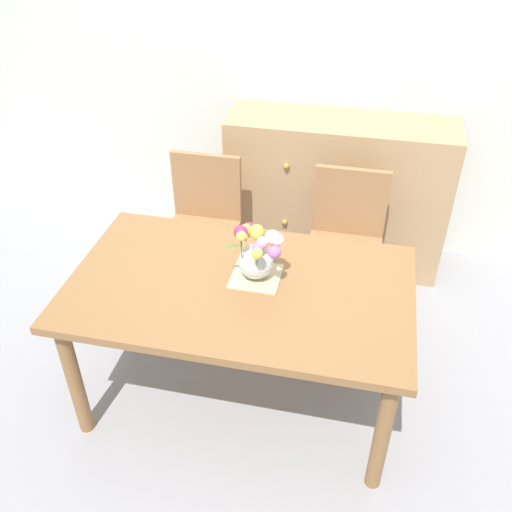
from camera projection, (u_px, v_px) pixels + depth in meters
name	position (u px, v px, depth m)	size (l,w,h in m)	color
ground_plane	(242.00, 391.00, 2.95)	(12.00, 12.00, 0.00)	#939399
back_wall	(300.00, 36.00, 3.39)	(7.00, 0.10, 2.80)	silver
dining_table	(240.00, 299.00, 2.58)	(1.56, 0.93, 0.73)	olive
chair_left	(203.00, 219.00, 3.36)	(0.42, 0.42, 0.90)	#9E7047
chair_right	(346.00, 236.00, 3.21)	(0.42, 0.42, 0.90)	#9E7047
dresser	(336.00, 193.00, 3.65)	(1.40, 0.47, 1.00)	tan
placemat	(256.00, 276.00, 2.56)	(0.22, 0.22, 0.01)	#CCB789
flower_vase	(257.00, 254.00, 2.49)	(0.26, 0.25, 0.27)	silver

